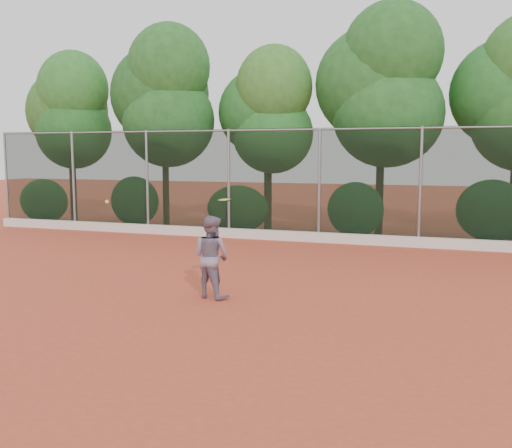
% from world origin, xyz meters
% --- Properties ---
extents(ground, '(80.00, 80.00, 0.00)m').
position_xyz_m(ground, '(0.00, 0.00, 0.00)').
color(ground, '#BD462C').
rests_on(ground, ground).
extents(concrete_curb, '(24.00, 0.20, 0.30)m').
position_xyz_m(concrete_curb, '(0.00, 6.82, 0.15)').
color(concrete_curb, silver).
rests_on(concrete_curb, ground).
extents(tennis_player, '(0.90, 0.79, 1.57)m').
position_xyz_m(tennis_player, '(-0.38, -0.48, 0.78)').
color(tennis_player, slate).
rests_on(tennis_player, ground).
extents(chainlink_fence, '(24.09, 0.09, 3.50)m').
position_xyz_m(chainlink_fence, '(-0.00, 7.00, 1.86)').
color(chainlink_fence, black).
rests_on(chainlink_fence, ground).
extents(foliage_backdrop, '(23.70, 3.63, 7.55)m').
position_xyz_m(foliage_backdrop, '(-0.55, 8.98, 4.40)').
color(foliage_backdrop, '#3F2B18').
rests_on(foliage_backdrop, ground).
extents(tennis_racket, '(0.33, 0.33, 0.51)m').
position_xyz_m(tennis_racket, '(-0.09, -0.51, 1.84)').
color(tennis_racket, black).
rests_on(tennis_racket, ground).
extents(tennis_ball_in_flight, '(0.07, 0.07, 0.07)m').
position_xyz_m(tennis_ball_in_flight, '(-2.30, -1.00, 1.82)').
color(tennis_ball_in_flight, '#DEF738').
rests_on(tennis_ball_in_flight, ground).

